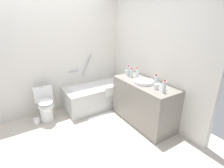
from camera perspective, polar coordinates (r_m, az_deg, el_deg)
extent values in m
plane|color=beige|center=(3.19, -11.64, -16.85)|extent=(4.17, 4.17, 0.00)
cube|color=silver|center=(3.77, -19.86, 9.20)|extent=(3.57, 0.10, 2.48)
cube|color=silver|center=(3.49, 12.91, 9.02)|extent=(0.10, 2.73, 2.48)
cube|color=silver|center=(3.98, -5.17, -4.03)|extent=(1.42, 0.70, 0.51)
cube|color=white|center=(3.89, -5.28, -1.18)|extent=(1.17, 0.50, 0.09)
cylinder|color=#B0B0B5|center=(4.12, 1.55, 1.41)|extent=(0.09, 0.03, 0.03)
cylinder|color=#B0B0B5|center=(3.99, -8.35, 6.35)|extent=(0.26, 0.03, 0.48)
cylinder|color=#B0B0B5|center=(3.91, -12.73, 4.09)|extent=(0.22, 0.03, 0.03)
cube|color=white|center=(3.69, -0.79, -2.56)|extent=(0.22, 0.03, 0.20)
cylinder|color=white|center=(3.69, -20.89, -8.89)|extent=(0.24, 0.24, 0.36)
ellipsoid|color=white|center=(3.56, -21.15, -6.73)|extent=(0.32, 0.41, 0.16)
ellipsoid|color=white|center=(3.52, -21.34, -5.44)|extent=(0.30, 0.39, 0.02)
cube|color=white|center=(3.71, -21.97, -3.18)|extent=(0.36, 0.17, 0.29)
cylinder|color=silver|center=(3.65, -22.29, -0.98)|extent=(0.03, 0.03, 0.01)
cube|color=gray|center=(3.38, 10.51, -6.12)|extent=(0.57, 1.29, 0.83)
cylinder|color=white|center=(3.16, 10.50, 0.71)|extent=(0.35, 0.35, 0.05)
cylinder|color=#B7B7BC|center=(3.30, 13.28, 1.44)|extent=(0.02, 0.02, 0.06)
cylinder|color=#B7B7BC|center=(3.26, 12.66, 1.76)|extent=(0.11, 0.02, 0.02)
cylinder|color=#B7B7BC|center=(3.27, 14.00, 0.95)|extent=(0.03, 0.03, 0.04)
cylinder|color=#B7B7BC|center=(3.35, 12.55, 1.56)|extent=(0.03, 0.03, 0.04)
cylinder|color=silver|center=(3.45, 6.43, 3.65)|extent=(0.07, 0.07, 0.16)
cylinder|color=red|center=(3.43, 6.50, 5.12)|extent=(0.04, 0.04, 0.02)
cylinder|color=silver|center=(2.82, 16.97, -0.97)|extent=(0.06, 0.06, 0.19)
cylinder|color=red|center=(2.78, 17.20, 1.05)|extent=(0.03, 0.03, 0.02)
cylinder|color=silver|center=(3.49, 5.48, 4.20)|extent=(0.06, 0.06, 0.20)
cylinder|color=red|center=(3.46, 5.54, 5.93)|extent=(0.03, 0.03, 0.02)
cylinder|color=silver|center=(3.36, 8.32, 3.42)|extent=(0.06, 0.06, 0.20)
cylinder|color=red|center=(3.33, 8.42, 5.26)|extent=(0.03, 0.03, 0.02)
cylinder|color=silver|center=(3.01, 14.28, 0.85)|extent=(0.06, 0.06, 0.20)
cylinder|color=red|center=(2.98, 14.47, 2.86)|extent=(0.04, 0.04, 0.02)
cylinder|color=white|center=(3.59, 5.06, 3.83)|extent=(0.07, 0.07, 0.09)
cylinder|color=white|center=(2.94, 14.56, -0.84)|extent=(0.07, 0.07, 0.09)
cube|color=white|center=(2.94, 16.94, -1.81)|extent=(0.09, 0.06, 0.02)
cube|color=white|center=(3.60, -2.87, -11.41)|extent=(0.56, 0.36, 0.01)
cylinder|color=white|center=(3.71, -23.79, -11.26)|extent=(0.11, 0.11, 0.13)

